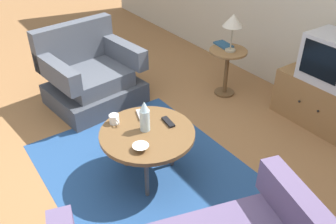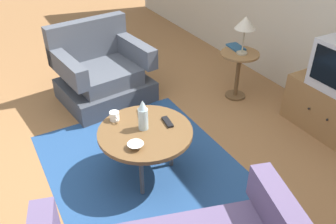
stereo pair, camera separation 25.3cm
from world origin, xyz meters
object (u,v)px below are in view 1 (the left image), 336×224
object	(u,v)px
television	(333,59)
book	(223,45)
table_lamp	(233,21)
bowl	(141,147)
vase	(145,117)
mug	(114,119)
armchair	(91,77)
side_table	(227,63)
tv_remote_dark	(168,122)
tv_remote_silver	(141,115)
tv_stand	(322,101)
coffee_table	(147,135)

from	to	relation	value
television	book	size ratio (longest dim) A/B	2.07
table_lamp	bowl	size ratio (longest dim) A/B	3.33
vase	mug	distance (m)	0.30
armchair	side_table	size ratio (longest dim) A/B	1.86
table_lamp	vase	xyz separation A→B (m)	(0.63, -1.56, -0.32)
television	table_lamp	size ratio (longest dim) A/B	1.18
side_table	mug	size ratio (longest dim) A/B	4.50
tv_remote_dark	vase	bearing A→B (deg)	89.45
television	tv_remote_dark	size ratio (longest dim) A/B	3.08
bowl	tv_remote_silver	distance (m)	0.47
table_lamp	tv_stand	bearing A→B (deg)	22.19
tv_remote_silver	book	size ratio (longest dim) A/B	0.70
side_table	tv_remote_dark	size ratio (longest dim) A/B	3.48
coffee_table	vase	size ratio (longest dim) A/B	2.90
book	table_lamp	bearing A→B (deg)	-9.24
tv_stand	book	distance (m)	1.28
armchair	tv_remote_dark	xyz separation A→B (m)	(1.47, 0.07, 0.18)
tv_remote_dark	side_table	bearing A→B (deg)	-55.46
coffee_table	television	distance (m)	2.01
vase	side_table	bearing A→B (deg)	113.07
tv_stand	table_lamp	size ratio (longest dim) A/B	2.18
side_table	mug	distance (m)	1.78
mug	armchair	bearing A→B (deg)	165.62
mug	bowl	size ratio (longest dim) A/B	0.98
bowl	table_lamp	bearing A→B (deg)	115.91
coffee_table	tv_stand	bearing A→B (deg)	79.94
mug	bowl	world-z (taller)	mug
tv_stand	tv_remote_dark	world-z (taller)	tv_stand
tv_stand	tv_remote_dark	bearing A→B (deg)	-101.39
side_table	television	world-z (taller)	television
tv_remote_dark	tv_stand	bearing A→B (deg)	-94.14
mug	tv_remote_dark	size ratio (longest dim) A/B	0.77
table_lamp	tv_remote_silver	distance (m)	1.60
tv_stand	tv_remote_silver	distance (m)	1.99
mug	tv_remote_silver	world-z (taller)	mug
armchair	book	bearing A→B (deg)	149.34
vase	book	world-z (taller)	vase
coffee_table	bowl	bearing A→B (deg)	-44.17
side_table	vase	world-z (taller)	vase
table_lamp	bowl	bearing A→B (deg)	-64.09
coffee_table	tv_remote_dark	xyz separation A→B (m)	(-0.00, 0.22, 0.04)
tv_remote_dark	tv_remote_silver	world-z (taller)	same
coffee_table	table_lamp	size ratio (longest dim) A/B	1.84
bowl	side_table	bearing A→B (deg)	116.68
armchair	bowl	size ratio (longest dim) A/B	8.24
coffee_table	television	world-z (taller)	television
table_lamp	side_table	bearing A→B (deg)	177.94
side_table	tv_stand	size ratio (longest dim) A/B	0.61
vase	tv_remote_silver	world-z (taller)	vase
coffee_table	vase	bearing A→B (deg)	176.77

